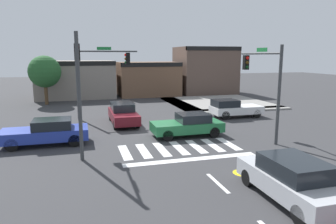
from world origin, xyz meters
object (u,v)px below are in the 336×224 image
Objects in this scene: traffic_signal_northwest at (100,69)px; car_silver at (292,179)px; traffic_signal_southeast at (263,75)px; roadside_tree at (45,72)px; car_maroon at (123,113)px; traffic_signal_southwest at (78,71)px; car_white at (233,108)px; car_green at (188,125)px; car_blue at (47,132)px.

car_silver is at bearing -72.06° from traffic_signal_northwest.
traffic_signal_southeast is 1.26× the size of car_silver.
car_maroon is at bearing -60.74° from roadside_tree.
traffic_signal_northwest is at bearing -10.69° from traffic_signal_southwest.
car_white is (9.09, -0.03, -0.01)m from car_maroon.
car_silver is 1.08× the size of car_white.
traffic_signal_northwest is at bearing -150.15° from car_maroon.
traffic_signal_southeast is 7.13m from car_white.
car_silver is 1.01× the size of car_green.
car_green is 0.88× the size of roadside_tree.
roadside_tree is (-14.05, 17.70, -0.46)m from traffic_signal_southeast.
car_silver is (5.38, -16.63, -3.21)m from traffic_signal_northwest.
car_green is at bearing 69.52° from traffic_signal_southeast.
car_blue is at bearing -48.15° from car_maroon.
traffic_signal_southwest is 1.39× the size of car_green.
car_green is at bearing -76.80° from traffic_signal_southwest.
car_blue reaches higher than car_green.
traffic_signal_northwest is at bearing -55.79° from car_green.
traffic_signal_northwest reaches higher than car_blue.
car_silver is 14.72m from car_maroon.
traffic_signal_southwest is at bearing -26.02° from car_maroon.
traffic_signal_southwest is 7.78m from car_maroon.
roadside_tree reaches higher than car_silver.
car_blue is at bearing 81.55° from traffic_signal_southeast.
traffic_signal_southwest is 1.22× the size of roadside_tree.
car_white is at bearing -62.84° from traffic_signal_southwest.
traffic_signal_northwest reaches higher than car_maroon.
traffic_signal_northwest is 12.61m from traffic_signal_southeast.
car_maroon is (1.41, -2.46, -3.22)m from traffic_signal_northwest.
car_green is (-5.61, -4.70, -0.03)m from car_white.
car_maroon is 9.09m from car_white.
traffic_signal_southeast is 9.22m from car_silver.
traffic_signal_northwest is 11.26m from car_white.
traffic_signal_southeast is at bearing 171.55° from car_blue.
car_maroon is at bearing -53.69° from car_green.
traffic_signal_northwest is 8.87m from traffic_signal_southwest.
traffic_signal_northwest is at bearing 166.68° from car_white.
traffic_signal_southeast reaches higher than car_maroon.
car_blue is (-1.88, 1.84, -3.49)m from traffic_signal_southwest.
car_green is (-4.19, 1.57, -3.12)m from traffic_signal_southeast.
traffic_signal_southwest is 11.13m from car_silver.
car_blue is 0.94× the size of roadside_tree.
car_maroon is at bearing -138.15° from car_blue.
traffic_signal_southwest is at bearing -79.32° from roadside_tree.
roadside_tree is at bearing -84.77° from car_blue.
car_maroon is 1.14× the size of car_white.
traffic_signal_southeast is 13.11m from car_blue.
car_maroon is at bearing -26.02° from traffic_signal_southwest.
car_white is (1.42, 6.27, -3.09)m from traffic_signal_southeast.
traffic_signal_southeast is at bearing 50.62° from car_maroon.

